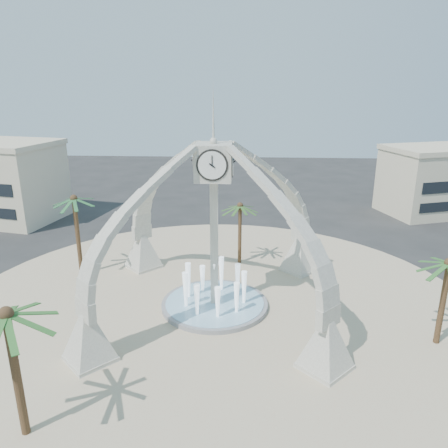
# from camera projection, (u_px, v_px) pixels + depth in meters

# --- Properties ---
(ground) EXTENTS (140.00, 140.00, 0.00)m
(ground) POSITION_uv_depth(u_px,v_px,m) (215.00, 307.00, 33.03)
(ground) COLOR #282828
(ground) RESTS_ON ground
(plaza) EXTENTS (40.00, 40.00, 0.06)m
(plaza) POSITION_uv_depth(u_px,v_px,m) (215.00, 307.00, 33.02)
(plaza) COLOR #BCAD8B
(plaza) RESTS_ON ground
(clock_tower) EXTENTS (17.94, 17.94, 16.30)m
(clock_tower) POSITION_uv_depth(u_px,v_px,m) (214.00, 226.00, 31.02)
(clock_tower) COLOR beige
(clock_tower) RESTS_ON ground
(fountain) EXTENTS (8.00, 8.00, 3.62)m
(fountain) POSITION_uv_depth(u_px,v_px,m) (215.00, 304.00, 32.94)
(fountain) COLOR gray
(fountain) RESTS_ON ground
(palm_west) EXTENTS (5.19, 5.19, 7.70)m
(palm_west) POSITION_uv_depth(u_px,v_px,m) (74.00, 200.00, 36.50)
(palm_west) COLOR brown
(palm_west) RESTS_ON ground
(palm_north) EXTENTS (4.23, 4.23, 6.27)m
(palm_north) POSITION_uv_depth(u_px,v_px,m) (240.00, 206.00, 39.42)
(palm_north) COLOR brown
(palm_north) RESTS_ON ground
(palm_south) EXTENTS (4.83, 4.83, 7.33)m
(palm_south) POSITION_uv_depth(u_px,v_px,m) (6.00, 316.00, 19.14)
(palm_south) COLOR brown
(palm_south) RESTS_ON ground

